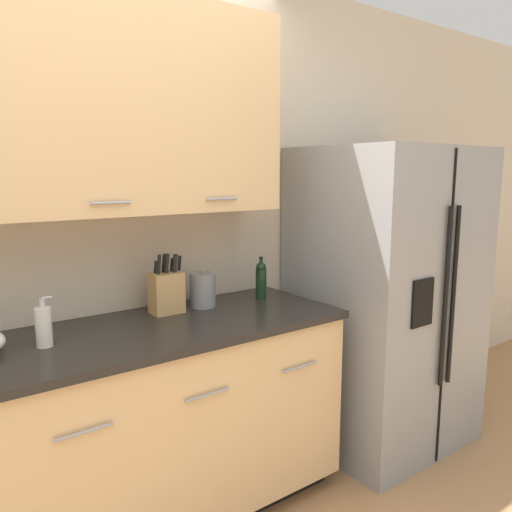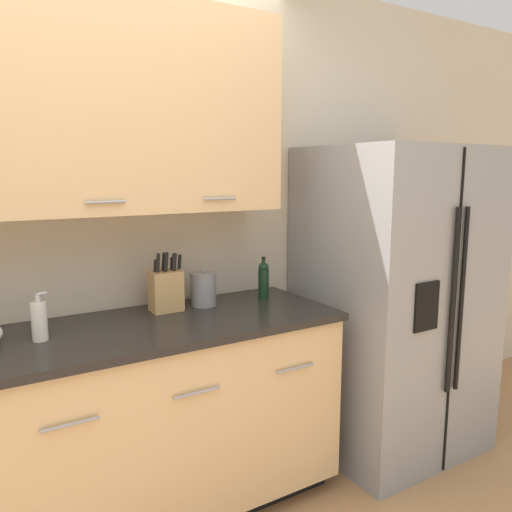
% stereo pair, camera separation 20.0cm
% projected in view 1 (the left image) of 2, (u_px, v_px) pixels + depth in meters
% --- Properties ---
extents(wall_back, '(10.00, 0.39, 2.60)m').
position_uv_depth(wall_back, '(56.00, 203.00, 2.12)').
color(wall_back, beige).
rests_on(wall_back, ground_plane).
extents(counter_unit, '(2.04, 0.64, 0.93)m').
position_uv_depth(counter_unit, '(121.00, 436.00, 2.12)').
color(counter_unit, black).
rests_on(counter_unit, ground_plane).
extents(refrigerator, '(0.93, 0.82, 1.71)m').
position_uv_depth(refrigerator, '(385.00, 297.00, 2.91)').
color(refrigerator, gray).
rests_on(refrigerator, ground_plane).
extents(knife_block, '(0.16, 0.10, 0.28)m').
position_uv_depth(knife_block, '(166.00, 291.00, 2.32)').
color(knife_block, tan).
rests_on(knife_block, counter_unit).
extents(soap_dispenser, '(0.07, 0.06, 0.19)m').
position_uv_depth(soap_dispenser, '(44.00, 326.00, 1.87)').
color(soap_dispenser, silver).
rests_on(soap_dispenser, counter_unit).
extents(oil_bottle, '(0.06, 0.06, 0.22)m').
position_uv_depth(oil_bottle, '(261.00, 279.00, 2.60)').
color(oil_bottle, black).
rests_on(oil_bottle, counter_unit).
extents(steel_canister, '(0.13, 0.13, 0.18)m').
position_uv_depth(steel_canister, '(203.00, 290.00, 2.44)').
color(steel_canister, gray).
rests_on(steel_canister, counter_unit).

